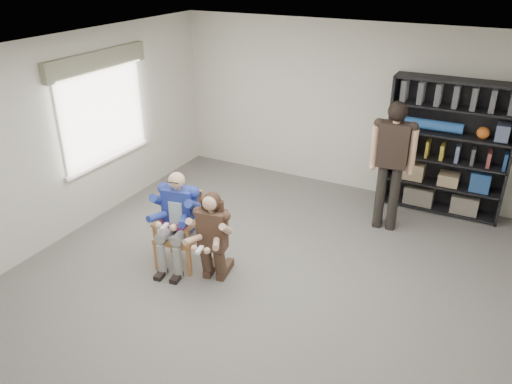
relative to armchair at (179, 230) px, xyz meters
The scene contains 8 objects.
room_shell 1.42m from the armchair, ahead, with size 6.00×7.00×2.80m, color silver, non-canonical shape.
floor 1.21m from the armchair, ahead, with size 6.00×7.00×0.01m, color #64615C.
window_left 2.34m from the armchair, 155.20° to the left, with size 0.16×2.00×1.75m, color white, non-canonical shape.
armchair is the anchor object (origin of this frame).
seated_man 0.15m from the armchair, ahead, with size 0.56×0.79×1.31m, color navy, non-canonical shape.
kneeling_woman 0.60m from the armchair, 11.69° to the right, with size 0.50×0.81×1.20m, color #3B2B20, non-canonical shape.
bookshelf 4.24m from the armchair, 48.37° to the left, with size 1.80×0.38×2.10m, color black, non-canonical shape.
standing_man 3.11m from the armchair, 45.18° to the left, with size 0.59×0.33×1.93m, color black, non-canonical shape.
Camera 1 is at (2.34, -4.37, 3.76)m, focal length 35.00 mm.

